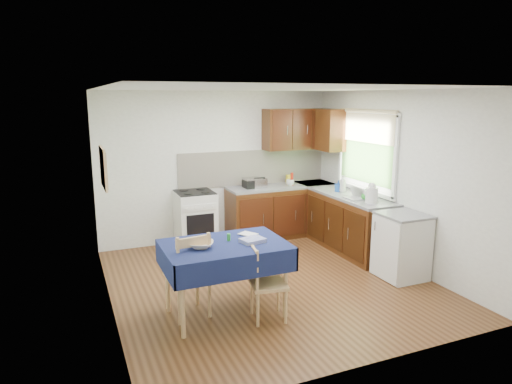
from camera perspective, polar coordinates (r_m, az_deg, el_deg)
name	(u,v)px	position (r m, az deg, el deg)	size (l,w,h in m)	color
floor	(269,281)	(6.17, 1.67, -11.10)	(4.20, 4.20, 0.00)	#462812
ceiling	(270,89)	(5.68, 1.82, 12.80)	(4.00, 4.20, 0.02)	silver
wall_back	(218,166)	(7.73, -4.78, 3.20)	(4.00, 0.02, 2.50)	silver
wall_front	(372,234)	(4.04, 14.30, -5.11)	(4.00, 0.02, 2.50)	silver
wall_left	(105,203)	(5.30, -18.32, -1.34)	(0.02, 4.20, 2.50)	silver
wall_right	(396,178)	(6.86, 17.11, 1.63)	(0.02, 4.20, 2.50)	silver
base_cabinets	(312,217)	(7.68, 7.01, -3.15)	(1.90, 2.30, 0.86)	#371909
worktop_back	(281,186)	(7.91, 3.20, 0.70)	(1.90, 0.60, 0.04)	slate
worktop_right	(351,196)	(7.26, 11.83, -0.54)	(0.60, 1.70, 0.04)	slate
worktop_corner	(314,184)	(8.21, 7.28, 1.04)	(0.60, 0.60, 0.04)	slate
splashback	(254,167)	(7.94, -0.27, 3.12)	(2.70, 0.02, 0.60)	white
upper_cabinets	(307,129)	(8.00, 6.37, 7.79)	(1.20, 0.85, 0.70)	#371909
stove	(195,219)	(7.46, -7.60, -3.37)	(0.60, 0.61, 0.92)	white
window	(366,146)	(7.34, 13.62, 5.61)	(0.04, 1.48, 1.26)	#325623
fridge	(402,246)	(6.46, 17.75, -6.43)	(0.58, 0.60, 0.89)	white
corkboard	(104,168)	(5.53, -18.52, 2.87)	(0.04, 0.62, 0.47)	tan
dining_table	(225,253)	(5.09, -3.92, -7.58)	(1.35, 0.91, 0.82)	#0F193C
chair_far	(190,272)	(5.12, -8.30, -9.91)	(0.49, 0.49, 0.98)	tan
chair_near	(265,281)	(5.03, 1.09, -11.01)	(0.44, 0.44, 0.85)	tan
toaster	(260,183)	(7.66, 0.45, 1.13)	(0.23, 0.14, 0.18)	#AEAEB3
sandwich_press	(252,183)	(7.67, -0.46, 1.15)	(0.29, 0.25, 0.17)	black
sauce_bottle	(292,179)	(7.91, 4.51, 1.64)	(0.05, 0.05, 0.22)	red
yellow_packet	(289,179)	(8.13, 4.20, 1.66)	(0.11, 0.07, 0.14)	yellow
dish_rack	(359,197)	(7.02, 12.71, -0.64)	(0.38, 0.29, 0.18)	#97979D
kettle	(372,194)	(6.77, 14.26, -0.23)	(0.18, 0.18, 0.30)	white
cup	(290,182)	(7.88, 4.28, 1.20)	(0.14, 0.14, 0.11)	silver
soap_bottle_a	(343,184)	(7.43, 10.80, 1.03)	(0.11, 0.11, 0.27)	white
soap_bottle_b	(338,186)	(7.47, 10.26, 0.74)	(0.08, 0.08, 0.18)	blue
soap_bottle_c	(365,195)	(6.94, 13.53, -0.33)	(0.13, 0.13, 0.16)	green
plate_bowl	(201,245)	(4.94, -6.89, -6.54)	(0.26, 0.26, 0.06)	#F3E2C7
book	(244,236)	(5.29, -1.47, -5.50)	(0.15, 0.20, 0.02)	white
spice_jar	(229,237)	(5.14, -3.43, -5.67)	(0.04, 0.04, 0.08)	green
tea_towel	(253,240)	(5.08, -0.44, -6.06)	(0.25, 0.20, 0.04)	#2A379C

